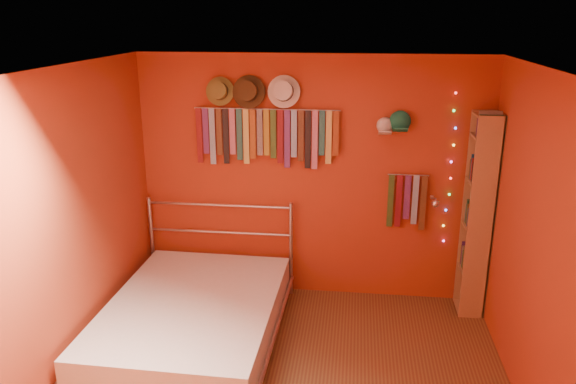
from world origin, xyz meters
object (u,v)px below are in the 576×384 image
at_px(reading_lamp, 435,202).
at_px(bed, 193,321).
at_px(bookshelf, 482,215).
at_px(tie_rack, 266,134).

xyz_separation_m(reading_lamp, bed, (-2.16, -0.92, -0.90)).
bearing_deg(bed, bookshelf, 21.03).
xyz_separation_m(bookshelf, bed, (-2.61, -0.95, -0.78)).
relative_size(tie_rack, reading_lamp, 4.60).
relative_size(reading_lamp, bookshelf, 0.16).
height_order(tie_rack, bed, tie_rack).
distance_m(reading_lamp, bed, 2.51).
distance_m(bookshelf, bed, 2.88).
bearing_deg(reading_lamp, bed, -156.84).
relative_size(tie_rack, bookshelf, 0.72).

